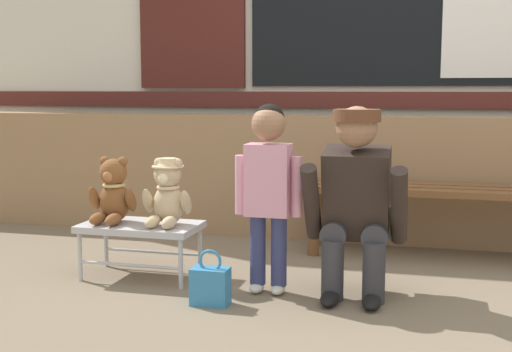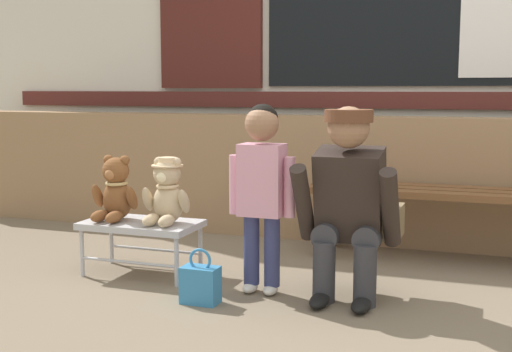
{
  "view_description": "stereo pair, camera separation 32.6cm",
  "coord_description": "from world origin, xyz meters",
  "px_view_note": "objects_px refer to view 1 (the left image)",
  "views": [
    {
      "loc": [
        0.12,
        -3.1,
        1.03
      ],
      "look_at": [
        -0.81,
        0.45,
        0.55
      ],
      "focal_mm": 46.75,
      "sensor_mm": 36.0,
      "label": 1
    },
    {
      "loc": [
        0.43,
        -3.0,
        1.03
      ],
      "look_at": [
        -0.81,
        0.45,
        0.55
      ],
      "focal_mm": 46.75,
      "sensor_mm": 36.0,
      "label": 2
    }
  ],
  "objects_px": {
    "teddy_bear_plain": "(113,193)",
    "handbag_on_ground": "(210,285)",
    "small_display_bench": "(141,230)",
    "child_standing": "(269,177)",
    "adult_crouching": "(358,202)",
    "teddy_bear_with_hat": "(167,193)",
    "wooden_bench_long": "(477,199)"
  },
  "relations": [
    {
      "from": "handbag_on_ground",
      "to": "child_standing",
      "type": "bearing_deg",
      "value": 49.79
    },
    {
      "from": "small_display_bench",
      "to": "teddy_bear_with_hat",
      "type": "relative_size",
      "value": 1.76
    },
    {
      "from": "small_display_bench",
      "to": "handbag_on_ground",
      "type": "bearing_deg",
      "value": -34.4
    },
    {
      "from": "handbag_on_ground",
      "to": "teddy_bear_plain",
      "type": "bearing_deg",
      "value": 152.27
    },
    {
      "from": "small_display_bench",
      "to": "adult_crouching",
      "type": "relative_size",
      "value": 0.67
    },
    {
      "from": "child_standing",
      "to": "teddy_bear_with_hat",
      "type": "bearing_deg",
      "value": 170.74
    },
    {
      "from": "teddy_bear_with_hat",
      "to": "child_standing",
      "type": "xyz_separation_m",
      "value": [
        0.58,
        -0.1,
        0.12
      ]
    },
    {
      "from": "small_display_bench",
      "to": "teddy_bear_with_hat",
      "type": "bearing_deg",
      "value": 0.77
    },
    {
      "from": "teddy_bear_plain",
      "to": "teddy_bear_with_hat",
      "type": "bearing_deg",
      "value": 0.13
    },
    {
      "from": "wooden_bench_long",
      "to": "small_display_bench",
      "type": "relative_size",
      "value": 3.28
    },
    {
      "from": "child_standing",
      "to": "handbag_on_ground",
      "type": "bearing_deg",
      "value": -130.21
    },
    {
      "from": "teddy_bear_plain",
      "to": "handbag_on_ground",
      "type": "relative_size",
      "value": 1.34
    },
    {
      "from": "teddy_bear_with_hat",
      "to": "child_standing",
      "type": "bearing_deg",
      "value": -9.26
    },
    {
      "from": "teddy_bear_with_hat",
      "to": "child_standing",
      "type": "relative_size",
      "value": 0.38
    },
    {
      "from": "wooden_bench_long",
      "to": "adult_crouching",
      "type": "relative_size",
      "value": 2.21
    },
    {
      "from": "wooden_bench_long",
      "to": "small_display_bench",
      "type": "bearing_deg",
      "value": -154.55
    },
    {
      "from": "teddy_bear_plain",
      "to": "handbag_on_ground",
      "type": "height_order",
      "value": "teddy_bear_plain"
    },
    {
      "from": "teddy_bear_plain",
      "to": "teddy_bear_with_hat",
      "type": "xyz_separation_m",
      "value": [
        0.32,
        0.0,
        0.01
      ]
    },
    {
      "from": "child_standing",
      "to": "teddy_bear_plain",
      "type": "bearing_deg",
      "value": 174.04
    },
    {
      "from": "small_display_bench",
      "to": "child_standing",
      "type": "bearing_deg",
      "value": -7.13
    },
    {
      "from": "child_standing",
      "to": "handbag_on_ground",
      "type": "relative_size",
      "value": 3.52
    },
    {
      "from": "small_display_bench",
      "to": "adult_crouching",
      "type": "xyz_separation_m",
      "value": [
        1.19,
        -0.05,
        0.21
      ]
    },
    {
      "from": "teddy_bear_with_hat",
      "to": "handbag_on_ground",
      "type": "xyz_separation_m",
      "value": [
        0.36,
        -0.36,
        -0.38
      ]
    },
    {
      "from": "small_display_bench",
      "to": "adult_crouching",
      "type": "bearing_deg",
      "value": -2.35
    },
    {
      "from": "small_display_bench",
      "to": "wooden_bench_long",
      "type": "bearing_deg",
      "value": 25.45
    },
    {
      "from": "small_display_bench",
      "to": "handbag_on_ground",
      "type": "height_order",
      "value": "small_display_bench"
    },
    {
      "from": "teddy_bear_plain",
      "to": "handbag_on_ground",
      "type": "distance_m",
      "value": 0.85
    },
    {
      "from": "teddy_bear_plain",
      "to": "handbag_on_ground",
      "type": "xyz_separation_m",
      "value": [
        0.68,
        -0.36,
        -0.37
      ]
    },
    {
      "from": "handbag_on_ground",
      "to": "adult_crouching",
      "type": "bearing_deg",
      "value": 24.78
    },
    {
      "from": "teddy_bear_with_hat",
      "to": "small_display_bench",
      "type": "bearing_deg",
      "value": -179.23
    },
    {
      "from": "child_standing",
      "to": "adult_crouching",
      "type": "xyz_separation_m",
      "value": [
        0.44,
        0.04,
        -0.11
      ]
    },
    {
      "from": "child_standing",
      "to": "adult_crouching",
      "type": "height_order",
      "value": "child_standing"
    }
  ]
}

